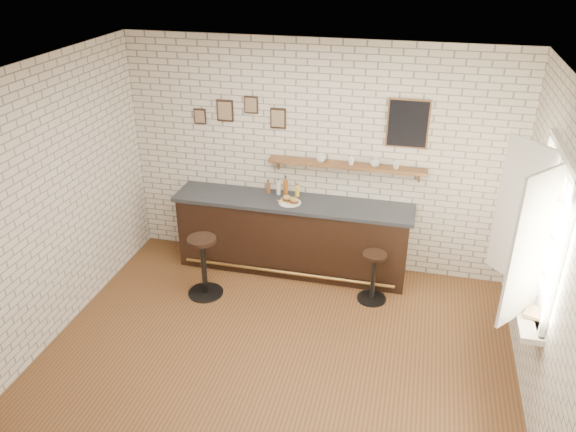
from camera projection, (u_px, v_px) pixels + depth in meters
The scene contains 21 objects.
ground at pixel (278, 351), 6.12m from camera, with size 5.00×5.00×0.00m, color brown.
bar_counter at pixel (292, 235), 7.42m from camera, with size 3.10×0.65×1.01m.
sandwich_plate at pixel (290, 203), 7.13m from camera, with size 0.28×0.28×0.01m, color white.
ciabatta_sandwich at pixel (291, 200), 7.11m from camera, with size 0.23×0.16×0.07m.
potato_chips at pixel (289, 202), 7.13m from camera, with size 0.27×0.17×0.00m.
bitters_bottle_brown at pixel (268, 188), 7.37m from camera, with size 0.06×0.06×0.19m.
bitters_bottle_white at pixel (278, 188), 7.33m from camera, with size 0.06×0.06×0.21m.
bitters_bottle_amber at pixel (286, 188), 7.30m from camera, with size 0.06×0.06×0.26m.
condiment_bottle_yellow at pixel (297, 191), 7.28m from camera, with size 0.06×0.06×0.18m.
bar_stool_left at pixel (204, 264), 6.91m from camera, with size 0.44×0.44×0.80m.
bar_stool_right at pixel (373, 275), 6.84m from camera, with size 0.37×0.37×0.66m.
wall_shelf at pixel (346, 166), 7.02m from camera, with size 2.00×0.18×0.18m.
shelf_cup_a at pixel (321, 158), 7.05m from camera, with size 0.13×0.13×0.10m, color white.
shelf_cup_b at pixel (351, 161), 6.97m from camera, with size 0.10×0.10×0.09m, color white.
shelf_cup_c at pixel (375, 163), 6.91m from camera, with size 0.13×0.13×0.10m, color white.
shelf_cup_d at pixel (396, 165), 6.85m from camera, with size 0.09×0.09×0.09m, color white.
back_wall_decor at pixel (335, 119), 6.86m from camera, with size 2.96×0.02×0.56m.
window_sill at pixel (523, 298), 5.47m from camera, with size 0.20×1.35×0.06m.
casement_window at pixel (533, 230), 5.13m from camera, with size 0.40×1.30×1.56m.
book_lower at pixel (525, 310), 5.22m from camera, with size 0.18×0.25×0.02m, color tan.
book_upper at pixel (525, 309), 5.21m from camera, with size 0.14×0.20×0.01m, color tan.
Camera 1 is at (1.25, -4.62, 4.09)m, focal length 35.00 mm.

